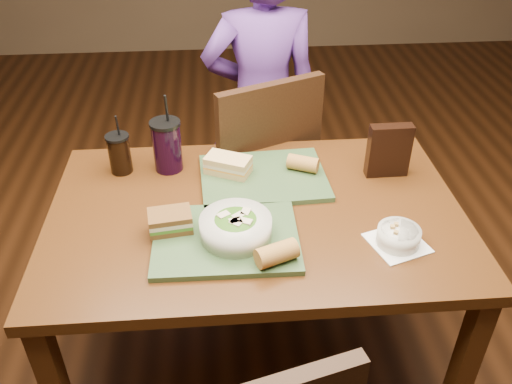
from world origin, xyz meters
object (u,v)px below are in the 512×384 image
chair_far (267,173)px  tray_near (226,239)px  sandwich_near (170,221)px  cup_cola (120,153)px  salad_bowl (236,226)px  baguette_far (303,163)px  diner (262,105)px  chip_bag (389,151)px  dining_table (256,233)px  cup_berry (167,145)px  sandwich_far (228,165)px  tray_far (263,177)px  baguette_near (277,253)px  soup_bowl (398,236)px

chair_far → tray_near: size_ratio=2.36×
sandwich_near → cup_cola: bearing=117.5°
salad_bowl → baguette_far: (0.25, 0.34, -0.01)m
diner → baguette_far: bearing=93.9°
cup_cola → chip_bag: 0.91m
dining_table → chair_far: 0.54m
salad_bowl → cup_cola: cup_cola is taller
cup_berry → chair_far: bearing=34.0°
diner → tray_near: 0.99m
sandwich_near → cup_cola: 0.41m
baguette_far → salad_bowl: bearing=-126.2°
cup_berry → salad_bowl: bearing=-62.5°
chair_far → sandwich_far: bearing=-117.4°
sandwich_near → cup_cola: (-0.19, 0.36, 0.02)m
chair_far → tray_far: (-0.05, -0.35, 0.21)m
diner → chip_bag: diner is taller
dining_table → baguette_far: 0.30m
chair_far → sandwich_far: chair_far is taller
dining_table → baguette_near: 0.30m
tray_near → dining_table: bearing=55.4°
soup_bowl → sandwich_near: size_ratio=1.41×
chair_far → soup_bowl: 0.81m
tray_near → baguette_near: (0.13, -0.12, 0.04)m
tray_far → cup_berry: cup_berry is taller
tray_far → cup_cola: size_ratio=1.94×
dining_table → diner: size_ratio=0.91×
sandwich_near → chip_bag: 0.77m
chair_far → baguette_near: chair_far is taller
tray_far → baguette_near: bearing=-90.5°
sandwich_near → sandwich_far: size_ratio=0.79×
baguette_near → chip_bag: size_ratio=0.62×
tray_near → chip_bag: (0.56, 0.32, 0.08)m
baguette_near → diner: bearing=87.0°
tray_near → sandwich_far: size_ratio=2.47×
cup_cola → baguette_near: bearing=-47.5°
sandwich_near → baguette_near: size_ratio=1.17×
tray_far → soup_bowl: size_ratio=2.20×
baguette_near → cup_cola: cup_cola is taller
chair_far → tray_far: 0.41m
tray_far → salad_bowl: (-0.11, -0.31, 0.04)m
sandwich_far → cup_berry: (-0.20, 0.07, 0.05)m
diner → cup_berry: (-0.38, -0.56, 0.13)m
soup_bowl → chip_bag: bearing=79.6°
tray_near → sandwich_near: 0.17m
dining_table → tray_far: (0.04, 0.17, 0.10)m
tray_near → sandwich_near: bearing=163.4°
chip_bag → baguette_near: bearing=-135.3°
salad_bowl → dining_table: bearing=63.8°
cup_berry → baguette_near: bearing=-59.0°
sandwich_far → chip_bag: size_ratio=0.91×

